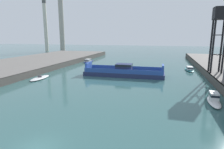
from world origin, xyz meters
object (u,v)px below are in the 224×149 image
Objects in this scene: moored_boat_near_left at (88,61)px; moored_boat_mid_right at (189,69)px; chain_ferry at (124,72)px; smokestack_distant_a at (45,25)px; moored_boat_near_right at (214,99)px; smokestack_distant_b at (61,20)px; moored_boat_mid_left at (40,78)px; crane_tower at (220,23)px.

moored_boat_near_left is 0.99× the size of moored_boat_mid_right.
chain_ferry reaches higher than moored_boat_mid_right.
moored_boat_near_left is at bearing -42.22° from smokestack_distant_a.
chain_ferry is 29.87m from moored_boat_near_left.
chain_ferry reaches higher than moored_boat_near_left.
moored_boat_near_right is 119.29m from smokestack_distant_b.
moored_boat_near_right reaches higher than moored_boat_mid_right.
chain_ferry is at bearing -44.30° from smokestack_distant_a.
moored_boat_near_right is 0.16× the size of smokestack_distant_b.
smokestack_distant_a reaches higher than moored_boat_near_left.
smokestack_distant_a reaches higher than moored_boat_mid_left.
moored_boat_near_left is at bearing 153.60° from crane_tower.
crane_tower is (4.13, 18.86, 12.92)m from moored_boat_near_right.
chain_ferry is 2.58× the size of moored_boat_mid_right.
smokestack_distant_b reaches higher than moored_boat_mid_left.
moored_boat_near_right is at bearing -11.62° from moored_boat_mid_left.
moored_boat_near_left is at bearing 131.01° from chain_ferry.
moored_boat_near_left is 38.72m from moored_boat_mid_right.
moored_boat_mid_right reaches higher than moored_boat_mid_left.
crane_tower is (4.38, -11.29, 13.07)m from moored_boat_mid_right.
moored_boat_near_left is 54.78m from moored_boat_near_right.
moored_boat_near_left is at bearing 90.38° from moored_boat_mid_left.
chain_ferry is 0.53× the size of smokestack_distant_b.
smokestack_distant_a reaches higher than crane_tower.
crane_tower is at bearing -26.40° from moored_boat_near_left.
moored_boat_near_right is 0.75× the size of moored_boat_mid_right.
moored_boat_near_left is 48.59m from crane_tower.
smokestack_distant_b is (10.39, 3.46, 2.92)m from smokestack_distant_a.
crane_tower is at bearing 77.65° from moored_boat_near_right.
moored_boat_near_left reaches higher than moored_boat_mid_right.
moored_boat_mid_right is at bearing -37.10° from smokestack_distant_b.
moored_boat_near_left is at bearing 165.78° from moored_boat_mid_right.
chain_ferry is 2.94× the size of moored_boat_mid_left.
moored_boat_near_right is at bearing -46.39° from moored_boat_near_left.
smokestack_distant_a is (-87.77, 85.02, 17.38)m from moored_boat_near_right.
moored_boat_mid_left is 93.87m from smokestack_distant_a.
crane_tower is 0.39× the size of smokestack_distant_b.
smokestack_distant_b is at bearing 116.24° from moored_boat_mid_left.
moored_boat_near_right is 30.16m from moored_boat_mid_right.
moored_boat_mid_left is at bearing -154.12° from chain_ferry.
moored_boat_near_left is 0.24× the size of smokestack_distant_a.
crane_tower is at bearing -40.50° from smokestack_distant_b.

